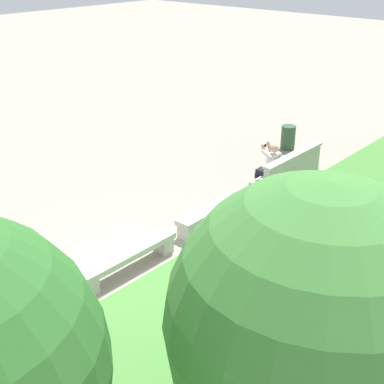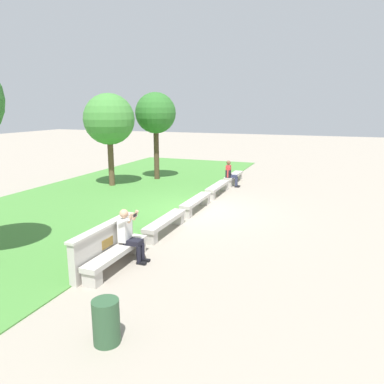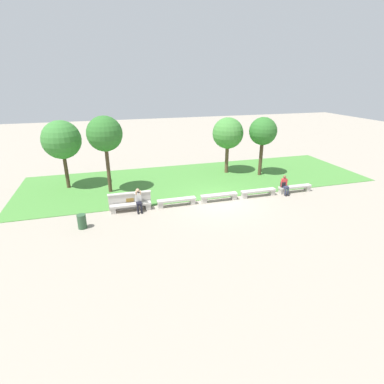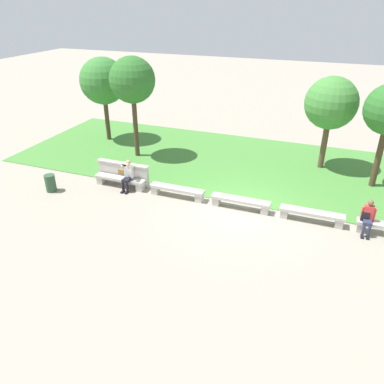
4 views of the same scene
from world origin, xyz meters
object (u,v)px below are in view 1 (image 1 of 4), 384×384
object	(u,v)px
bench_near	(216,210)
tree_left_background	(314,324)
bench_mid	(128,258)
person_photographer	(269,165)
bench_far	(2,325)
trash_bin	(288,137)
bench_main	(281,176)

from	to	relation	value
bench_near	tree_left_background	bearing A→B (deg)	44.72
bench_mid	person_photographer	xyz separation A→B (m)	(-4.96, -0.08, 0.43)
bench_far	bench_near	bearing A→B (deg)	180.00
trash_bin	bench_near	bearing A→B (deg)	14.98
tree_left_background	trash_bin	size ratio (longest dim) A/B	5.83
bench_near	bench_mid	world-z (taller)	same
bench_near	tree_left_background	xyz separation A→B (m)	(5.39, 5.33, 2.85)
bench_mid	trash_bin	bearing A→B (deg)	-169.96
bench_main	trash_bin	bearing A→B (deg)	-151.25
bench_mid	bench_near	bearing A→B (deg)	180.00
tree_left_background	trash_bin	world-z (taller)	tree_left_background
bench_far	person_photographer	bearing A→B (deg)	-179.42
bench_mid	trash_bin	size ratio (longest dim) A/B	3.11
bench_main	bench_far	distance (m)	8.12
bench_main	bench_near	size ratio (longest dim) A/B	1.00
bench_near	bench_mid	bearing A→B (deg)	0.00
bench_main	bench_far	bearing A→B (deg)	0.00
bench_main	bench_far	size ratio (longest dim) A/B	1.00
bench_near	bench_far	xyz separation A→B (m)	(5.42, 0.00, 0.00)
bench_far	bench_main	bearing A→B (deg)	180.00
bench_mid	tree_left_background	xyz separation A→B (m)	(2.68, 5.33, 2.85)
bench_main	bench_near	bearing A→B (deg)	0.00
bench_main	trash_bin	distance (m)	2.94
person_photographer	bench_far	bearing A→B (deg)	0.58
bench_mid	trash_bin	world-z (taller)	trash_bin
bench_near	person_photographer	size ratio (longest dim) A/B	1.77
bench_near	bench_far	world-z (taller)	same
person_photographer	tree_left_background	bearing A→B (deg)	35.33
bench_near	tree_left_background	world-z (taller)	tree_left_background
bench_near	bench_mid	xyz separation A→B (m)	(2.71, 0.00, 0.00)
bench_near	bench_far	size ratio (longest dim) A/B	1.00
bench_main	bench_far	xyz separation A→B (m)	(8.12, 0.00, 0.00)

